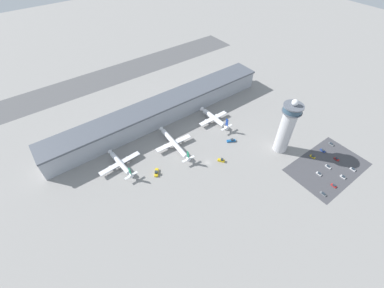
{
  "coord_description": "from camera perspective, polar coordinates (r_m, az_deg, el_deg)",
  "views": [
    {
      "loc": [
        -92.31,
        -102.78,
        157.91
      ],
      "look_at": [
        -3.47,
        17.1,
        9.64
      ],
      "focal_mm": 24.0,
      "sensor_mm": 36.0,
      "label": 1
    }
  ],
  "objects": [
    {
      "name": "ground_plane",
      "position": [
        209.81,
        3.55,
        -4.12
      ],
      "size": [
        1000.0,
        1000.0,
        0.0
      ],
      "primitive_type": "plane",
      "color": "gray"
    },
    {
      "name": "terminal_building",
      "position": [
        245.58,
        -6.77,
        7.38
      ],
      "size": [
        221.23,
        25.0,
        19.4
      ],
      "color": "#A3A8B2",
      "rests_on": "ground"
    },
    {
      "name": "runway_strip",
      "position": [
        332.78,
        -16.48,
        14.65
      ],
      "size": [
        331.84,
        44.0,
        0.01
      ],
      "primitive_type": "cube",
      "color": "#515154",
      "rests_on": "ground"
    },
    {
      "name": "control_tower",
      "position": [
        216.24,
        20.3,
        3.6
      ],
      "size": [
        15.25,
        15.25,
        50.55
      ],
      "color": "#BCBCC1",
      "rests_on": "ground"
    },
    {
      "name": "parking_lot_surface",
      "position": [
        233.26,
        27.92,
        -4.53
      ],
      "size": [
        64.0,
        40.0,
        0.01
      ],
      "primitive_type": "cube",
      "color": "#424247",
      "rests_on": "ground"
    },
    {
      "name": "airplane_gate_alpha",
      "position": [
        211.15,
        -15.65,
        -4.14
      ],
      "size": [
        35.45,
        34.77,
        12.34
      ],
      "color": "silver",
      "rests_on": "ground"
    },
    {
      "name": "airplane_gate_bravo",
      "position": [
        218.99,
        -4.0,
        0.18
      ],
      "size": [
        33.32,
        45.98,
        12.86
      ],
      "color": "white",
      "rests_on": "ground"
    },
    {
      "name": "airplane_gate_charlie",
      "position": [
        244.52,
        4.88,
        5.75
      ],
      "size": [
        31.69,
        36.8,
        14.2
      ],
      "color": "white",
      "rests_on": "ground"
    },
    {
      "name": "service_truck_catering",
      "position": [
        228.4,
        8.73,
        0.74
      ],
      "size": [
        8.05,
        5.51,
        2.55
      ],
      "color": "black",
      "rests_on": "ground"
    },
    {
      "name": "service_truck_fuel",
      "position": [
        210.91,
        6.52,
        -3.62
      ],
      "size": [
        5.18,
        6.02,
        3.01
      ],
      "color": "black",
      "rests_on": "ground"
    },
    {
      "name": "service_truck_baggage",
      "position": [
        203.26,
        -7.91,
        -6.29
      ],
      "size": [
        6.58,
        7.69,
        3.03
      ],
      "color": "black",
      "rests_on": "ground"
    },
    {
      "name": "car_grey_coupe",
      "position": [
        240.59,
        32.14,
        -4.77
      ],
      "size": [
        1.78,
        4.18,
        1.57
      ],
      "color": "black",
      "rests_on": "ground"
    },
    {
      "name": "car_blue_compact",
      "position": [
        221.53,
        28.97,
        -8.1
      ],
      "size": [
        1.87,
        4.11,
        1.35
      ],
      "color": "black",
      "rests_on": "ground"
    },
    {
      "name": "car_white_wagon",
      "position": [
        224.25,
        26.38,
        -5.94
      ],
      "size": [
        1.75,
        4.31,
        1.54
      ],
      "color": "black",
      "rests_on": "ground"
    },
    {
      "name": "car_green_van",
      "position": [
        212.84,
        27.12,
        -9.83
      ],
      "size": [
        1.75,
        4.68,
        1.46
      ],
      "color": "black",
      "rests_on": "ground"
    },
    {
      "name": "car_yellow_taxi",
      "position": [
        253.94,
        28.52,
        -0.0
      ],
      "size": [
        1.94,
        4.67,
        1.6
      ],
      "color": "black",
      "rests_on": "ground"
    },
    {
      "name": "car_maroon_suv",
      "position": [
        244.33,
        27.05,
        -1.31
      ],
      "size": [
        1.98,
        4.43,
        1.56
      ],
      "color": "black",
      "rests_on": "ground"
    },
    {
      "name": "car_silver_sedan",
      "position": [
        235.34,
        25.24,
        -2.57
      ],
      "size": [
        2.03,
        4.5,
        1.35
      ],
      "color": "black",
      "rests_on": "ground"
    },
    {
      "name": "car_black_suv",
      "position": [
        242.31,
        29.45,
        -2.92
      ],
      "size": [
        2.0,
        4.21,
        1.6
      ],
      "color": "black",
      "rests_on": "ground"
    },
    {
      "name": "car_red_hatchback",
      "position": [
        232.78,
        28.0,
        -4.48
      ],
      "size": [
        1.86,
        4.62,
        1.5
      ],
      "color": "black",
      "rests_on": "ground"
    },
    {
      "name": "car_navy_sedan",
      "position": [
        230.85,
        30.54,
        -6.31
      ],
      "size": [
        1.92,
        4.08,
        1.58
      ],
      "color": "black",
      "rests_on": "ground"
    }
  ]
}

